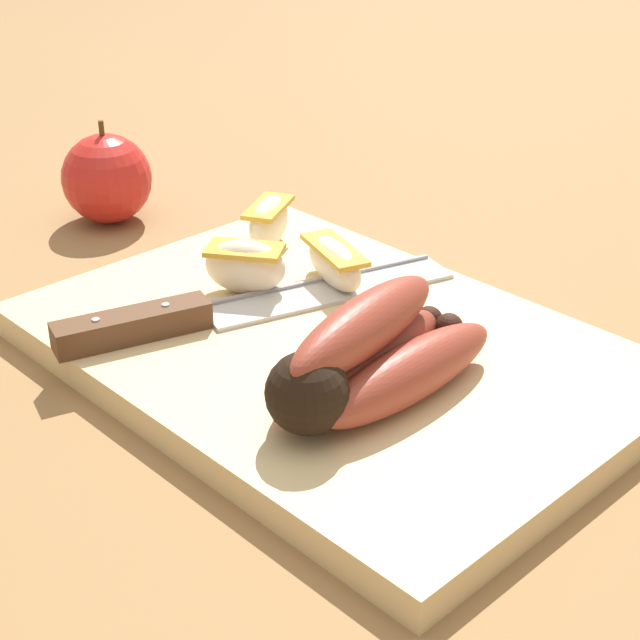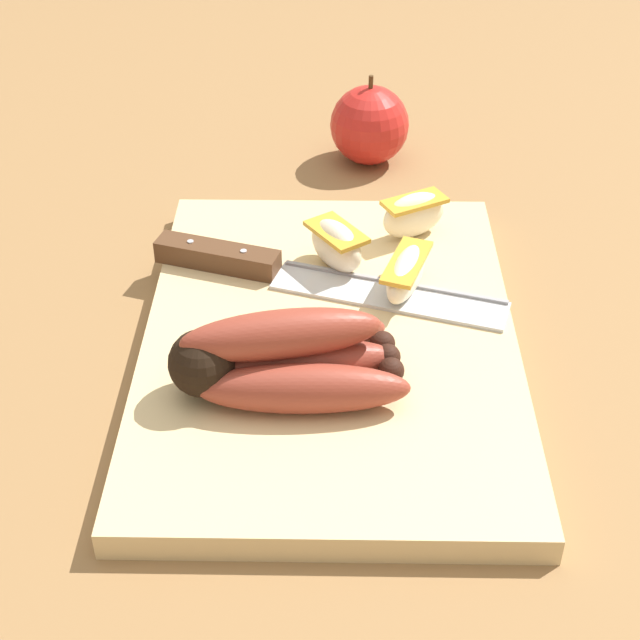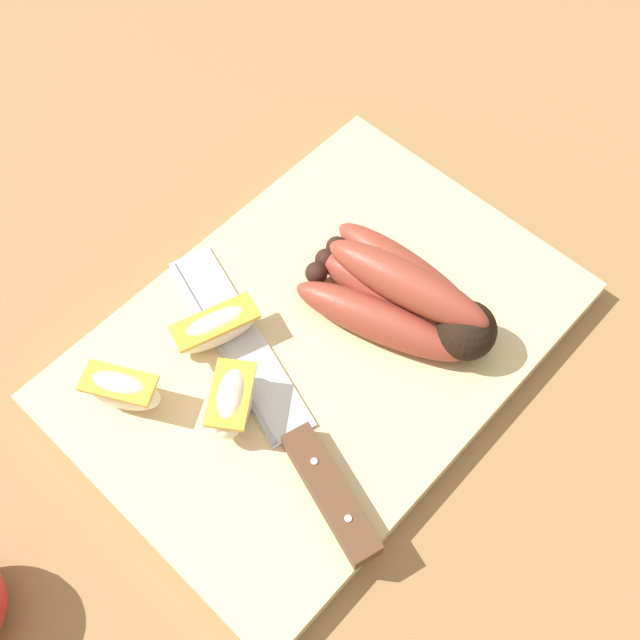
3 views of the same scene
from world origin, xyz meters
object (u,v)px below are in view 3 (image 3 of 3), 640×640
banana_bunch (405,299)px  apple_wedge_middle (122,390)px  apple_wedge_near (216,328)px  apple_wedge_far (232,401)px  chefs_knife (296,437)px

banana_bunch → apple_wedge_middle: size_ratio=2.54×
apple_wedge_near → apple_wedge_far: (-0.03, -0.05, 0.00)m
chefs_knife → apple_wedge_far: bearing=107.3°
banana_bunch → apple_wedge_middle: (-0.19, 0.10, -0.00)m
chefs_knife → apple_wedge_far: 0.05m
apple_wedge_near → apple_wedge_middle: (-0.08, 0.01, 0.00)m
banana_bunch → apple_wedge_near: (-0.11, 0.09, -0.01)m
apple_wedge_far → banana_bunch: bearing=-13.9°
chefs_knife → apple_wedge_middle: 0.13m
apple_wedge_near → chefs_knife: bearing=-100.6°
apple_wedge_far → apple_wedge_middle: bearing=127.1°
banana_bunch → apple_wedge_near: bearing=141.7°
apple_wedge_far → chefs_knife: bearing=-72.7°
apple_wedge_near → apple_wedge_middle: bearing=172.6°
chefs_knife → apple_wedge_near: apple_wedge_near is taller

